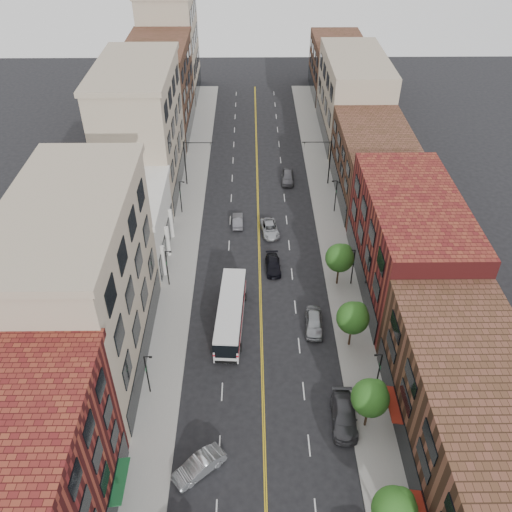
{
  "coord_description": "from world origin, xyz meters",
  "views": [
    {
      "loc": [
        -1.05,
        -25.77,
        42.93
      ],
      "look_at": [
        -0.51,
        23.23,
        5.0
      ],
      "focal_mm": 38.0,
      "sensor_mm": 36.0,
      "label": 1
    }
  ],
  "objects_px": {
    "city_bus": "(231,312)",
    "car_parked_mid": "(344,416)",
    "car_parked_far": "(314,322)",
    "car_lane_behind": "(238,221)",
    "car_lane_c": "(288,177)",
    "car_lane_b": "(270,229)",
    "car_angle_b": "(199,466)",
    "car_lane_a": "(273,265)"
  },
  "relations": [
    {
      "from": "car_angle_b",
      "to": "car_lane_b",
      "type": "bearing_deg",
      "value": 128.77
    },
    {
      "from": "car_parked_far",
      "to": "car_lane_behind",
      "type": "bearing_deg",
      "value": 117.24
    },
    {
      "from": "city_bus",
      "to": "car_parked_mid",
      "type": "height_order",
      "value": "city_bus"
    },
    {
      "from": "car_lane_behind",
      "to": "car_lane_a",
      "type": "bearing_deg",
      "value": 113.59
    },
    {
      "from": "car_parked_mid",
      "to": "car_lane_a",
      "type": "height_order",
      "value": "car_parked_mid"
    },
    {
      "from": "car_parked_far",
      "to": "car_lane_behind",
      "type": "relative_size",
      "value": 1.21
    },
    {
      "from": "car_parked_mid",
      "to": "car_lane_behind",
      "type": "xyz_separation_m",
      "value": [
        -10.32,
        32.48,
        -0.15
      ]
    },
    {
      "from": "car_lane_behind",
      "to": "car_lane_c",
      "type": "xyz_separation_m",
      "value": [
        7.69,
        11.9,
        0.14
      ]
    },
    {
      "from": "car_parked_mid",
      "to": "car_parked_far",
      "type": "height_order",
      "value": "car_parked_far"
    },
    {
      "from": "car_parked_far",
      "to": "car_lane_c",
      "type": "xyz_separation_m",
      "value": [
        -1.03,
        32.22,
        -0.03
      ]
    },
    {
      "from": "city_bus",
      "to": "car_parked_far",
      "type": "xyz_separation_m",
      "value": [
        9.16,
        -0.72,
        -0.97
      ]
    },
    {
      "from": "car_angle_b",
      "to": "car_lane_a",
      "type": "xyz_separation_m",
      "value": [
        7.27,
        27.34,
        -0.14
      ]
    },
    {
      "from": "car_parked_mid",
      "to": "car_parked_far",
      "type": "bearing_deg",
      "value": 100.27
    },
    {
      "from": "car_parked_mid",
      "to": "car_lane_behind",
      "type": "bearing_deg",
      "value": 110.39
    },
    {
      "from": "car_lane_behind",
      "to": "car_lane_b",
      "type": "distance_m",
      "value": 4.87
    },
    {
      "from": "car_parked_mid",
      "to": "city_bus",
      "type": "bearing_deg",
      "value": 132.65
    },
    {
      "from": "car_angle_b",
      "to": "car_lane_c",
      "type": "bearing_deg",
      "value": 128.26
    },
    {
      "from": "car_parked_far",
      "to": "car_angle_b",
      "type": "bearing_deg",
      "value": -119.83
    },
    {
      "from": "car_lane_behind",
      "to": "car_lane_c",
      "type": "relative_size",
      "value": 0.85
    },
    {
      "from": "car_lane_c",
      "to": "car_lane_b",
      "type": "bearing_deg",
      "value": -99.82
    },
    {
      "from": "car_parked_mid",
      "to": "car_lane_behind",
      "type": "distance_m",
      "value": 34.08
    },
    {
      "from": "car_parked_mid",
      "to": "car_lane_a",
      "type": "distance_m",
      "value": 23.21
    },
    {
      "from": "city_bus",
      "to": "car_parked_far",
      "type": "height_order",
      "value": "city_bus"
    },
    {
      "from": "car_parked_far",
      "to": "car_parked_mid",
      "type": "bearing_deg",
      "value": -78.48
    },
    {
      "from": "city_bus",
      "to": "car_lane_b",
      "type": "bearing_deg",
      "value": 77.98
    },
    {
      "from": "car_parked_mid",
      "to": "car_parked_far",
      "type": "relative_size",
      "value": 1.15
    },
    {
      "from": "car_lane_behind",
      "to": "car_lane_c",
      "type": "distance_m",
      "value": 14.16
    },
    {
      "from": "car_lane_behind",
      "to": "car_parked_far",
      "type": "bearing_deg",
      "value": 112.14
    },
    {
      "from": "car_parked_mid",
      "to": "car_lane_behind",
      "type": "height_order",
      "value": "car_parked_mid"
    },
    {
      "from": "car_lane_behind",
      "to": "car_lane_a",
      "type": "distance_m",
      "value": 10.98
    },
    {
      "from": "city_bus",
      "to": "car_parked_far",
      "type": "bearing_deg",
      "value": -1.02
    },
    {
      "from": "car_parked_far",
      "to": "car_lane_c",
      "type": "distance_m",
      "value": 32.23
    },
    {
      "from": "car_lane_a",
      "to": "car_parked_mid",
      "type": "bearing_deg",
      "value": -78.14
    },
    {
      "from": "car_angle_b",
      "to": "car_lane_a",
      "type": "bearing_deg",
      "value": 125.27
    },
    {
      "from": "car_lane_c",
      "to": "car_parked_far",
      "type": "bearing_deg",
      "value": -84.8
    },
    {
      "from": "city_bus",
      "to": "car_lane_c",
      "type": "xyz_separation_m",
      "value": [
        8.13,
        31.5,
        -1.0
      ]
    },
    {
      "from": "car_lane_behind",
      "to": "city_bus",
      "type": "bearing_deg",
      "value": 87.64
    },
    {
      "from": "car_parked_mid",
      "to": "car_lane_c",
      "type": "xyz_separation_m",
      "value": [
        -2.63,
        44.37,
        -0.01
      ]
    },
    {
      "from": "car_lane_b",
      "to": "car_lane_behind",
      "type": "bearing_deg",
      "value": 147.66
    },
    {
      "from": "city_bus",
      "to": "car_parked_mid",
      "type": "relative_size",
      "value": 2.17
    },
    {
      "from": "city_bus",
      "to": "car_lane_behind",
      "type": "bearing_deg",
      "value": 92.17
    },
    {
      "from": "car_angle_b",
      "to": "car_lane_a",
      "type": "relative_size",
      "value": 1.07
    }
  ]
}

